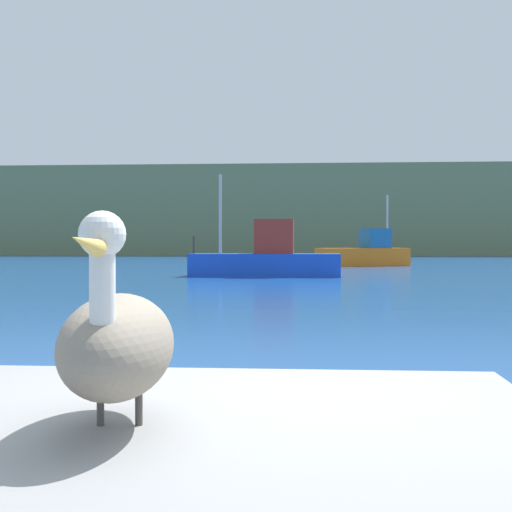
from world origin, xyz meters
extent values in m
cube|color=#6B7A51|center=(0.00, 74.57, 4.69)|extent=(140.00, 12.69, 9.37)
cube|color=gray|center=(-0.72, -0.83, 0.32)|extent=(3.60, 2.72, 0.65)
ellipsoid|color=gray|center=(-0.72, -0.83, 0.98)|extent=(0.54, 1.00, 0.41)
cylinder|color=white|center=(-0.68, -1.16, 1.20)|extent=(0.09, 0.09, 0.32)
sphere|color=white|center=(-0.68, -1.16, 1.41)|extent=(0.16, 0.16, 0.16)
cone|color=gold|center=(-0.65, -1.44, 1.38)|extent=(0.11, 0.41, 0.09)
cylinder|color=#4C4742|center=(-0.65, -0.77, 0.71)|extent=(0.03, 0.03, 0.13)
cylinder|color=#4C4742|center=(-0.80, -0.79, 0.71)|extent=(0.03, 0.03, 0.13)
cube|color=blue|center=(-1.72, 25.13, 0.46)|extent=(6.06, 1.78, 0.92)
cube|color=maroon|center=(-1.34, 25.12, 1.62)|extent=(1.56, 1.24, 1.39)
cylinder|color=#B2B2B2|center=(-3.53, 25.13, 2.53)|extent=(0.12, 0.12, 3.21)
cylinder|color=#3F382D|center=(-4.62, 25.14, 1.27)|extent=(0.10, 0.10, 0.70)
cube|color=orange|center=(3.19, 38.04, 0.52)|extent=(5.59, 3.60, 1.05)
cube|color=#1E6099|center=(3.94, 38.35, 1.62)|extent=(1.86, 1.91, 1.14)
cylinder|color=#B2B2B2|center=(4.68, 38.66, 2.61)|extent=(0.12, 0.12, 3.12)
camera|label=1|loc=(0.03, -3.56, 1.38)|focal=49.89mm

